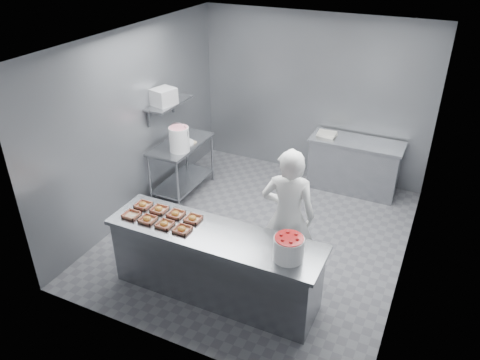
# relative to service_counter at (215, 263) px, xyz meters

# --- Properties ---
(floor) EXTENTS (4.50, 4.50, 0.00)m
(floor) POSITION_rel_service_counter_xyz_m (0.00, 1.35, -0.45)
(floor) COLOR #4C4C51
(floor) RESTS_ON ground
(ceiling) EXTENTS (4.50, 4.50, 0.00)m
(ceiling) POSITION_rel_service_counter_xyz_m (0.00, 1.35, 2.35)
(ceiling) COLOR white
(ceiling) RESTS_ON wall_back
(wall_back) EXTENTS (4.00, 0.04, 2.80)m
(wall_back) POSITION_rel_service_counter_xyz_m (0.00, 3.60, 0.95)
(wall_back) COLOR slate
(wall_back) RESTS_ON ground
(wall_left) EXTENTS (0.04, 4.50, 2.80)m
(wall_left) POSITION_rel_service_counter_xyz_m (-2.00, 1.35, 0.95)
(wall_left) COLOR slate
(wall_left) RESTS_ON ground
(wall_right) EXTENTS (0.04, 4.50, 2.80)m
(wall_right) POSITION_rel_service_counter_xyz_m (2.00, 1.35, 0.95)
(wall_right) COLOR slate
(wall_right) RESTS_ON ground
(service_counter) EXTENTS (2.60, 0.70, 0.90)m
(service_counter) POSITION_rel_service_counter_xyz_m (0.00, 0.00, 0.00)
(service_counter) COLOR slate
(service_counter) RESTS_ON ground
(prep_table) EXTENTS (0.60, 1.20, 0.90)m
(prep_table) POSITION_rel_service_counter_xyz_m (-1.65, 1.95, 0.14)
(prep_table) COLOR slate
(prep_table) RESTS_ON ground
(back_counter) EXTENTS (1.50, 0.60, 0.90)m
(back_counter) POSITION_rel_service_counter_xyz_m (0.90, 3.25, -0.00)
(back_counter) COLOR slate
(back_counter) RESTS_ON ground
(wall_shelf) EXTENTS (0.35, 0.90, 0.03)m
(wall_shelf) POSITION_rel_service_counter_xyz_m (-1.82, 1.95, 1.10)
(wall_shelf) COLOR slate
(wall_shelf) RESTS_ON wall_left
(tray_0) EXTENTS (0.19, 0.18, 0.04)m
(tray_0) POSITION_rel_service_counter_xyz_m (-1.07, -0.12, 0.47)
(tray_0) COLOR tan
(tray_0) RESTS_ON service_counter
(tray_1) EXTENTS (0.19, 0.18, 0.06)m
(tray_1) POSITION_rel_service_counter_xyz_m (-0.83, -0.12, 0.47)
(tray_1) COLOR tan
(tray_1) RESTS_ON service_counter
(tray_2) EXTENTS (0.19, 0.18, 0.06)m
(tray_2) POSITION_rel_service_counter_xyz_m (-0.59, -0.12, 0.47)
(tray_2) COLOR tan
(tray_2) RESTS_ON service_counter
(tray_3) EXTENTS (0.19, 0.18, 0.06)m
(tray_3) POSITION_rel_service_counter_xyz_m (-0.35, -0.12, 0.47)
(tray_3) COLOR tan
(tray_3) RESTS_ON service_counter
(tray_4) EXTENTS (0.19, 0.18, 0.06)m
(tray_4) POSITION_rel_service_counter_xyz_m (-1.07, 0.12, 0.47)
(tray_4) COLOR tan
(tray_4) RESTS_ON service_counter
(tray_5) EXTENTS (0.19, 0.18, 0.06)m
(tray_5) POSITION_rel_service_counter_xyz_m (-0.83, 0.12, 0.47)
(tray_5) COLOR tan
(tray_5) RESTS_ON service_counter
(tray_6) EXTENTS (0.19, 0.18, 0.06)m
(tray_6) POSITION_rel_service_counter_xyz_m (-0.59, 0.12, 0.47)
(tray_6) COLOR tan
(tray_6) RESTS_ON service_counter
(tray_7) EXTENTS (0.19, 0.18, 0.06)m
(tray_7) POSITION_rel_service_counter_xyz_m (-0.35, 0.12, 0.47)
(tray_7) COLOR tan
(tray_7) RESTS_ON service_counter
(worker) EXTENTS (0.73, 0.56, 1.80)m
(worker) POSITION_rel_service_counter_xyz_m (0.65, 0.69, 0.45)
(worker) COLOR white
(worker) RESTS_ON ground
(strawberry_tub) EXTENTS (0.33, 0.33, 0.27)m
(strawberry_tub) POSITION_rel_service_counter_xyz_m (0.93, -0.07, 0.59)
(strawberry_tub) COLOR white
(strawberry_tub) RESTS_ON service_counter
(glaze_bucket) EXTENTS (0.32, 0.31, 0.47)m
(glaze_bucket) POSITION_rel_service_counter_xyz_m (-1.51, 1.70, 0.65)
(glaze_bucket) COLOR white
(glaze_bucket) RESTS_ON prep_table
(bucket_lid) EXTENTS (0.42, 0.42, 0.02)m
(bucket_lid) POSITION_rel_service_counter_xyz_m (-1.60, 1.97, 0.46)
(bucket_lid) COLOR white
(bucket_lid) RESTS_ON prep_table
(rag) EXTENTS (0.17, 0.16, 0.02)m
(rag) POSITION_rel_service_counter_xyz_m (-1.51, 2.03, 0.46)
(rag) COLOR #CCB28C
(rag) RESTS_ON prep_table
(appliance) EXTENTS (0.37, 0.40, 0.25)m
(appliance) POSITION_rel_service_counter_xyz_m (-1.82, 1.83, 1.24)
(appliance) COLOR gray
(appliance) RESTS_ON wall_shelf
(paper_stack) EXTENTS (0.32, 0.24, 0.06)m
(paper_stack) POSITION_rel_service_counter_xyz_m (0.39, 3.25, 0.48)
(paper_stack) COLOR silver
(paper_stack) RESTS_ON back_counter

